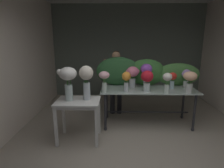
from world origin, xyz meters
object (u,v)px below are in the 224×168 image
side_table_white (78,106)px  vase_scarlet_ranunculus (172,79)px  display_table_glass (148,94)px  vase_ivory_carnations (167,80)px  vase_crimson_freesia (147,79)px  vase_violet_roses (146,72)px  vase_peach_anemones (190,79)px  vase_lilac_lilies (186,77)px  vase_rosy_dahlias (133,74)px  vase_cream_lisianthus_tall (86,79)px  vase_blush_hydrangea (104,78)px  florist (116,76)px  vase_sunset_tulips (126,79)px  vase_white_roses_tall (68,78)px

side_table_white → vase_scarlet_ranunculus: bearing=20.9°
display_table_glass → vase_ivory_carnations: bearing=-47.9°
vase_scarlet_ranunculus → vase_crimson_freesia: size_ratio=0.82×
display_table_glass → vase_violet_roses: vase_violet_roses is taller
vase_peach_anemones → vase_crimson_freesia: 0.83m
vase_lilac_lilies → vase_crimson_freesia: 0.94m
vase_rosy_dahlias → vase_cream_lisianthus_tall: (-0.90, -0.74, 0.05)m
vase_scarlet_ranunculus → vase_crimson_freesia: vase_crimson_freesia is taller
vase_scarlet_ranunculus → vase_rosy_dahlias: bearing=175.1°
display_table_glass → vase_rosy_dahlias: 0.55m
vase_blush_hydrangea → display_table_glass: bearing=19.7°
display_table_glass → florist: florist is taller
vase_rosy_dahlias → vase_blush_hydrangea: size_ratio=1.08×
vase_sunset_tulips → vase_white_roses_tall: size_ratio=0.68×
side_table_white → vase_scarlet_ranunculus: size_ratio=2.25×
vase_lilac_lilies → vase_scarlet_ranunculus: vase_lilac_lilies is taller
vase_peach_anemones → vase_blush_hydrangea: (-1.68, 0.00, 0.01)m
florist → vase_peach_anemones: bearing=-33.1°
vase_rosy_dahlias → vase_peach_anemones: (1.09, -0.43, -0.02)m
vase_scarlet_ranunculus → vase_crimson_freesia: 0.64m
vase_peach_anemones → vase_blush_hydrangea: size_ratio=1.00×
vase_violet_roses → vase_blush_hydrangea: vase_violet_roses is taller
vase_lilac_lilies → vase_peach_anemones: bearing=-100.7°
vase_violet_roses → vase_peach_anemones: size_ratio=1.23×
vase_sunset_tulips → vase_scarlet_ranunculus: size_ratio=1.18×
display_table_glass → vase_violet_roses: (-0.04, 0.05, 0.48)m
vase_blush_hydrangea → vase_cream_lisianthus_tall: 0.44m
vase_white_roses_tall → vase_cream_lisianthus_tall: size_ratio=0.97×
vase_scarlet_ranunculus → vase_blush_hydrangea: vase_blush_hydrangea is taller
display_table_glass → side_table_white: bearing=-153.1°
vase_blush_hydrangea → vase_crimson_freesia: same height
vase_scarlet_ranunculus → vase_sunset_tulips: bearing=-164.6°
florist → vase_blush_hydrangea: bearing=-103.8°
side_table_white → vase_lilac_lilies: size_ratio=1.91×
vase_violet_roses → vase_lilac_lilies: 0.88m
vase_peach_anemones → display_table_glass: bearing=156.3°
vase_sunset_tulips → vase_violet_roses: vase_violet_roses is taller
florist → vase_sunset_tulips: size_ratio=3.85×
vase_ivory_carnations → display_table_glass: bearing=132.1°
vase_sunset_tulips → side_table_white: bearing=-153.4°
florist → vase_white_roses_tall: bearing=-123.1°
side_table_white → vase_rosy_dahlias: 1.40m
display_table_glass → vase_ivory_carnations: vase_ivory_carnations is taller
vase_scarlet_ranunculus → vase_violet_roses: bearing=177.3°
vase_scarlet_ranunculus → vase_rosy_dahlias: 0.86m
vase_lilac_lilies → vase_sunset_tulips: bearing=-166.5°
vase_ivory_carnations → vase_white_roses_tall: bearing=-169.0°
side_table_white → vase_peach_anemones: vase_peach_anemones is taller
vase_rosy_dahlias → vase_crimson_freesia: size_ratio=1.08×
vase_violet_roses → vase_peach_anemones: bearing=-25.6°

